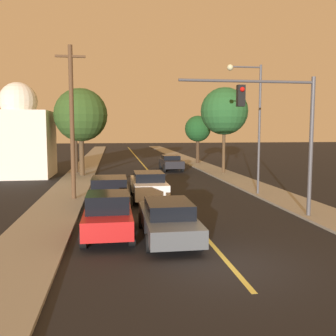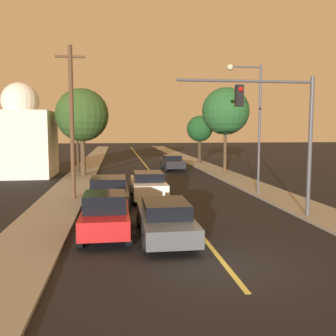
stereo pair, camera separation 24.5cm
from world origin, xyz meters
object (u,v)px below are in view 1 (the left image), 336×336
at_px(car_near_lane_second, 148,185).
at_px(car_far_oncoming, 171,162).
at_px(car_outer_lane_front, 108,215).
at_px(tree_right_far, 224,111).
at_px(tree_left_near, 81,115).
at_px(tree_right_near, 198,129).
at_px(utility_pole_left, 72,120).
at_px(streetlamp_right, 252,112).
at_px(domed_building_left, 20,137).
at_px(traffic_signal_mast, 280,120).
at_px(car_near_lane_front, 168,219).
at_px(tree_left_far, 75,113).
at_px(car_outer_lane_second, 109,191).

height_order(car_near_lane_second, car_far_oncoming, car_near_lane_second).
distance_m(car_outer_lane_front, tree_right_far, 21.42).
relative_size(tree_left_near, tree_right_near, 1.34).
xyz_separation_m(car_outer_lane_front, car_far_oncoming, (5.77, 22.12, -0.05)).
xyz_separation_m(utility_pole_left, tree_left_near, (-0.40, 10.79, 0.68)).
bearing_deg(streetlamp_right, tree_right_near, 85.91).
bearing_deg(domed_building_left, car_near_lane_second, -51.13).
distance_m(car_outer_lane_front, traffic_signal_mast, 8.40).
xyz_separation_m(car_near_lane_front, utility_pole_left, (-4.15, 7.93, 3.74)).
distance_m(streetlamp_right, tree_right_far, 10.90).
bearing_deg(domed_building_left, tree_right_far, -2.41).
distance_m(car_near_lane_front, utility_pole_left, 9.70).
distance_m(car_near_lane_second, utility_pole_left, 5.53).
distance_m(utility_pole_left, domed_building_left, 12.90).
xyz_separation_m(tree_left_far, tree_right_far, (12.99, -2.31, 0.16)).
bearing_deg(car_far_oncoming, domed_building_left, 12.77).
bearing_deg(tree_left_near, car_far_oncoming, 25.12).
bearing_deg(car_near_lane_second, tree_left_far, 111.10).
xyz_separation_m(streetlamp_right, utility_pole_left, (-10.34, -0.11, -0.51)).
bearing_deg(tree_right_near, tree_left_near, -140.76).
xyz_separation_m(car_near_lane_second, tree_left_near, (-4.55, 11.13, 4.32)).
xyz_separation_m(car_outer_lane_second, tree_left_far, (-3.05, 14.97, 4.63)).
bearing_deg(domed_building_left, streetlamp_right, -36.02).
bearing_deg(tree_right_near, domed_building_left, -152.11).
height_order(streetlamp_right, tree_left_far, streetlamp_right).
xyz_separation_m(car_outer_lane_front, domed_building_left, (-7.46, 19.12, 2.47)).
height_order(car_outer_lane_front, car_outer_lane_second, car_outer_lane_front).
height_order(tree_left_near, domed_building_left, domed_building_left).
distance_m(utility_pole_left, tree_left_far, 13.27).
bearing_deg(tree_right_far, tree_left_far, 169.91).
height_order(utility_pole_left, tree_left_far, utility_pole_left).
bearing_deg(car_outer_lane_front, tree_right_near, 70.82).
height_order(car_near_lane_second, streetlamp_right, streetlamp_right).
bearing_deg(tree_right_far, traffic_signal_mast, -98.60).
height_order(tree_left_far, tree_right_far, tree_right_far).
relative_size(car_outer_lane_second, streetlamp_right, 0.65).
xyz_separation_m(traffic_signal_mast, tree_left_near, (-9.81, 16.52, 0.78)).
relative_size(car_far_oncoming, tree_left_far, 0.73).
bearing_deg(car_outer_lane_front, utility_pole_left, 104.80).
bearing_deg(tree_right_far, car_near_lane_front, -112.42).
bearing_deg(tree_left_far, tree_right_far, -10.09).
xyz_separation_m(utility_pole_left, domed_building_left, (-5.48, 11.62, -1.15)).
xyz_separation_m(traffic_signal_mast, tree_left_far, (-10.47, 18.92, 1.03)).
distance_m(car_outer_lane_second, tree_left_near, 13.52).
xyz_separation_m(car_far_oncoming, tree_right_far, (4.16, -3.73, 4.76)).
relative_size(car_outer_lane_second, tree_right_near, 0.91).
relative_size(utility_pole_left, tree_left_near, 1.16).
bearing_deg(utility_pole_left, tree_left_far, 94.63).
relative_size(traffic_signal_mast, tree_left_near, 0.85).
xyz_separation_m(car_outer_lane_second, tree_left_near, (-2.38, 12.57, 4.38)).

